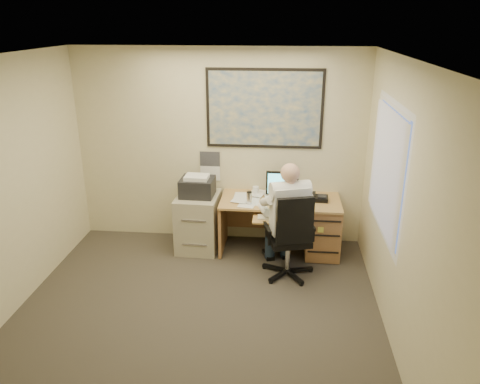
# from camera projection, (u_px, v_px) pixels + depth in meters

# --- Properties ---
(room_shell) EXTENTS (4.00, 4.50, 2.70)m
(room_shell) POSITION_uv_depth(u_px,v_px,m) (187.00, 210.00, 4.37)
(room_shell) COLOR #38332B
(room_shell) RESTS_ON ground
(desk) EXTENTS (1.60, 0.97, 1.09)m
(desk) POSITION_uv_depth(u_px,v_px,m) (305.00, 221.00, 6.35)
(desk) COLOR tan
(desk) RESTS_ON ground
(world_map) EXTENTS (1.56, 0.03, 1.06)m
(world_map) POSITION_uv_depth(u_px,v_px,m) (264.00, 109.00, 6.20)
(world_map) COLOR #1E4C93
(world_map) RESTS_ON room_shell
(wall_calendar) EXTENTS (0.28, 0.01, 0.42)m
(wall_calendar) POSITION_uv_depth(u_px,v_px,m) (210.00, 166.00, 6.56)
(wall_calendar) COLOR white
(wall_calendar) RESTS_ON room_shell
(window_blinds) EXTENTS (0.06, 1.40, 1.30)m
(window_blinds) POSITION_uv_depth(u_px,v_px,m) (387.00, 170.00, 4.87)
(window_blinds) COLOR silver
(window_blinds) RESTS_ON room_shell
(filing_cabinet) EXTENTS (0.58, 0.68, 1.07)m
(filing_cabinet) POSITION_uv_depth(u_px,v_px,m) (198.00, 217.00, 6.44)
(filing_cabinet) COLOR #B2AB8F
(filing_cabinet) RESTS_ON ground
(office_chair) EXTENTS (0.82, 0.82, 1.12)m
(office_chair) POSITION_uv_depth(u_px,v_px,m) (287.00, 252.00, 5.75)
(office_chair) COLOR black
(office_chair) RESTS_ON ground
(person) EXTENTS (0.85, 1.02, 1.45)m
(person) POSITION_uv_depth(u_px,v_px,m) (289.00, 220.00, 5.68)
(person) COLOR white
(person) RESTS_ON office_chair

